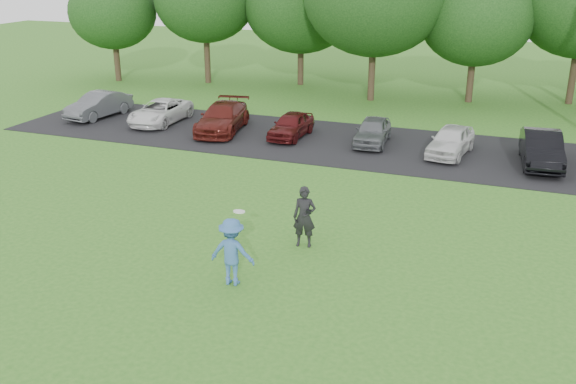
{
  "coord_description": "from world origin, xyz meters",
  "views": [
    {
      "loc": [
        5.77,
        -11.96,
        7.48
      ],
      "look_at": [
        0.0,
        3.5,
        1.3
      ],
      "focal_mm": 40.0,
      "sensor_mm": 36.0,
      "label": 1
    }
  ],
  "objects": [
    {
      "name": "tree_row",
      "position": [
        1.51,
        22.76,
        4.91
      ],
      "size": [
        42.39,
        9.85,
        8.64
      ],
      "color": "#38281C",
      "rests_on": "ground"
    },
    {
      "name": "camera_bystander",
      "position": [
        0.65,
        3.01,
        0.84
      ],
      "size": [
        0.67,
        0.5,
        1.69
      ],
      "color": "black",
      "rests_on": "ground"
    },
    {
      "name": "parking_lot",
      "position": [
        0.0,
        13.0,
        0.01
      ],
      "size": [
        32.0,
        6.5,
        0.03
      ],
      "primitive_type": "cube",
      "color": "black",
      "rests_on": "ground"
    },
    {
      "name": "ground",
      "position": [
        0.0,
        0.0,
        0.0
      ],
      "size": [
        100.0,
        100.0,
        0.0
      ],
      "primitive_type": "plane",
      "color": "#316F1F",
      "rests_on": "ground"
    },
    {
      "name": "frisbee_player",
      "position": [
        -0.26,
        0.41,
        0.84
      ],
      "size": [
        1.13,
        0.71,
        2.02
      ],
      "color": "#3B68A7",
      "rests_on": "ground"
    },
    {
      "name": "parked_cars",
      "position": [
        0.88,
        13.01,
        0.61
      ],
      "size": [
        28.32,
        4.74,
        1.25
      ],
      "color": "#525459",
      "rests_on": "parking_lot"
    }
  ]
}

